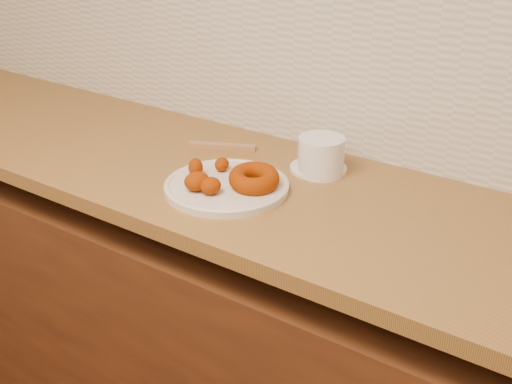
{
  "coord_description": "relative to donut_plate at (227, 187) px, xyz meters",
  "views": [
    {
      "loc": [
        0.55,
        0.5,
        1.58
      ],
      "look_at": [
        -0.2,
        1.59,
        0.93
      ],
      "focal_mm": 45.0,
      "sensor_mm": 36.0,
      "label": 1
    }
  ],
  "objects": [
    {
      "name": "tub_lid",
      "position": [
        0.12,
        0.23,
        -0.0
      ],
      "size": [
        0.16,
        0.16,
        0.01
      ],
      "primitive_type": "cylinder",
      "rotation": [
        0.0,
        0.0,
        -0.11
      ],
      "color": "white",
      "rests_on": "butcher_block"
    },
    {
      "name": "brass_jar_lid",
      "position": [
        0.16,
        0.2,
        -0.0
      ],
      "size": [
        0.06,
        0.06,
        0.01
      ],
      "primitive_type": "cylinder",
      "rotation": [
        0.0,
        0.0,
        -0.04
      ],
      "color": "#AE7E17",
      "rests_on": "butcher_block"
    },
    {
      "name": "base_cabinet",
      "position": [
        0.3,
        0.08,
        -0.52
      ],
      "size": [
        3.6,
        0.6,
        0.77
      ],
      "primitive_type": "cube",
      "color": "#592F14",
      "rests_on": "floor"
    },
    {
      "name": "wooden_utensil",
      "position": [
        -0.17,
        0.2,
        -0.0
      ],
      "size": [
        0.18,
        0.1,
        0.01
      ],
      "primitive_type": "cube",
      "rotation": [
        0.0,
        0.0,
        0.43
      ],
      "color": "#9E7047",
      "rests_on": "butcher_block"
    },
    {
      "name": "butcher_block",
      "position": [
        -0.35,
        0.08,
        -0.03
      ],
      "size": [
        2.3,
        0.62,
        0.04
      ],
      "primitive_type": "cube",
      "color": "olive",
      "rests_on": "base_cabinet"
    },
    {
      "name": "plastic_tub",
      "position": [
        0.14,
        0.21,
        0.04
      ],
      "size": [
        0.13,
        0.13,
        0.1
      ],
      "primitive_type": "cylinder",
      "rotation": [
        0.0,
        0.0,
        0.12
      ],
      "color": "white",
      "rests_on": "butcher_block"
    },
    {
      "name": "fried_dough_chunks",
      "position": [
        -0.04,
        -0.04,
        0.03
      ],
      "size": [
        0.15,
        0.19,
        0.05
      ],
      "color": "#893000",
      "rests_on": "donut_plate"
    },
    {
      "name": "ring_donut",
      "position": [
        0.06,
        0.02,
        0.03
      ],
      "size": [
        0.18,
        0.18,
        0.06
      ],
      "primitive_type": "torus",
      "rotation": [
        0.1,
        0.0,
        0.76
      ],
      "color": "#893000",
      "rests_on": "donut_plate"
    },
    {
      "name": "donut_plate",
      "position": [
        0.0,
        0.0,
        0.0
      ],
      "size": [
        0.3,
        0.3,
        0.02
      ],
      "primitive_type": "cylinder",
      "color": "beige",
      "rests_on": "butcher_block"
    },
    {
      "name": "backsplash",
      "position": [
        0.3,
        0.38,
        0.29
      ],
      "size": [
        3.6,
        0.02,
        0.6
      ],
      "primitive_type": "cube",
      "color": "beige",
      "rests_on": "wall_back"
    }
  ]
}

